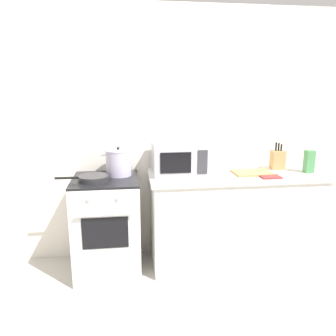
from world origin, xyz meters
TOP-DOWN VIEW (x-y plane):
  - ground_plane at (0.00, 0.00)m, footprint 10.00×10.00m
  - back_wall at (0.30, 0.97)m, footprint 4.40×0.10m
  - lower_cabinet_right at (0.90, 0.62)m, footprint 1.64×0.56m
  - countertop_right at (0.90, 0.62)m, footprint 1.70×0.60m
  - stove at (-0.35, 0.60)m, footprint 0.60×0.64m
  - stock_pot at (-0.23, 0.70)m, footprint 0.33×0.24m
  - frying_pan at (-0.45, 0.53)m, footprint 0.47×0.27m
  - microwave at (0.34, 0.68)m, footprint 0.50×0.37m
  - cutting_board at (1.05, 0.60)m, footprint 0.36×0.26m
  - knife_block at (1.37, 0.74)m, footprint 0.13×0.10m
  - pasta_box at (1.60, 0.57)m, footprint 0.08×0.08m
  - oven_mitt at (1.16, 0.44)m, footprint 0.18×0.14m

SIDE VIEW (x-z plane):
  - ground_plane at x=0.00m, z-range 0.00..0.00m
  - lower_cabinet_right at x=0.90m, z-range 0.00..0.88m
  - stove at x=-0.35m, z-range 0.00..0.92m
  - countertop_right at x=0.90m, z-range 0.88..0.92m
  - oven_mitt at x=1.16m, z-range 0.92..0.94m
  - cutting_board at x=1.05m, z-range 0.92..0.94m
  - frying_pan at x=-0.45m, z-range 0.92..0.97m
  - knife_block at x=1.37m, z-range 0.88..1.16m
  - pasta_box at x=1.60m, z-range 0.92..1.14m
  - stock_pot at x=-0.23m, z-range 0.91..1.18m
  - microwave at x=0.34m, z-range 0.92..1.22m
  - back_wall at x=0.30m, z-range 0.00..2.50m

